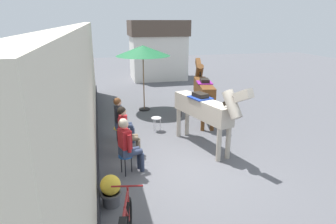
# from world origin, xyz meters

# --- Properties ---
(ground_plane) EXTENTS (40.00, 40.00, 0.00)m
(ground_plane) POSITION_xyz_m (0.00, 3.00, 0.00)
(ground_plane) COLOR #56565B
(pub_facade_wall) EXTENTS (0.34, 14.00, 3.40)m
(pub_facade_wall) POSITION_xyz_m (-2.55, 1.50, 1.54)
(pub_facade_wall) COLOR beige
(pub_facade_wall) RESTS_ON ground_plane
(distant_cottage) EXTENTS (3.40, 2.60, 3.50)m
(distant_cottage) POSITION_xyz_m (1.40, 11.41, 1.80)
(distant_cottage) COLOR silver
(distant_cottage) RESTS_ON ground_plane
(seated_visitor_near) EXTENTS (0.61, 0.48, 1.39)m
(seated_visitor_near) POSITION_xyz_m (-1.66, -0.06, 0.78)
(seated_visitor_near) COLOR #194C99
(seated_visitor_near) RESTS_ON ground_plane
(seated_visitor_middle) EXTENTS (0.61, 0.49, 1.39)m
(seated_visitor_middle) POSITION_xyz_m (-1.62, 0.87, 0.78)
(seated_visitor_middle) COLOR black
(seated_visitor_middle) RESTS_ON ground_plane
(seated_visitor_far) EXTENTS (0.61, 0.49, 1.39)m
(seated_visitor_far) POSITION_xyz_m (-1.66, 1.80, 0.78)
(seated_visitor_far) COLOR gold
(seated_visitor_far) RESTS_ON ground_plane
(saddled_horse_near) EXTENTS (1.12, 2.91, 2.06)m
(saddled_horse_near) POSITION_xyz_m (0.57, 0.89, 1.16)
(saddled_horse_near) COLOR #B2A899
(saddled_horse_near) RESTS_ON ground_plane
(saddled_horse_far) EXTENTS (0.87, 2.97, 2.06)m
(saddled_horse_far) POSITION_xyz_m (1.38, 3.23, 1.16)
(saddled_horse_far) COLOR brown
(saddled_horse_far) RESTS_ON ground_plane
(flower_planter_near) EXTENTS (0.43, 0.43, 0.64)m
(flower_planter_near) POSITION_xyz_m (-2.13, -1.23, 0.33)
(flower_planter_near) COLOR #4C4C51
(flower_planter_near) RESTS_ON ground_plane
(cafe_parasol) EXTENTS (2.10, 2.10, 2.58)m
(cafe_parasol) POSITION_xyz_m (-0.49, 4.94, 2.36)
(cafe_parasol) COLOR black
(cafe_parasol) RESTS_ON ground_plane
(spare_stool_white) EXTENTS (0.32, 0.32, 0.46)m
(spare_stool_white) POSITION_xyz_m (-0.48, 2.50, 0.40)
(spare_stool_white) COLOR white
(spare_stool_white) RESTS_ON ground_plane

